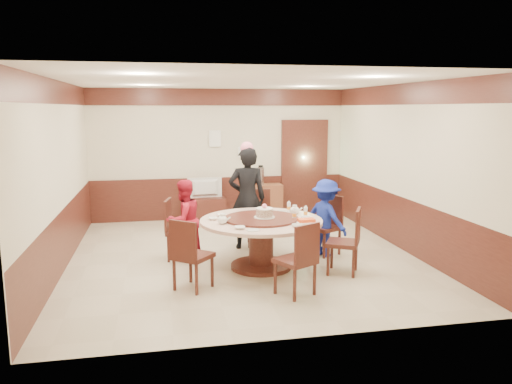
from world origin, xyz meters
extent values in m
plane|color=beige|center=(0.00, 0.00, 0.00)|extent=(6.00, 6.00, 0.00)
plane|color=white|center=(0.00, 0.00, 2.80)|extent=(6.00, 6.00, 0.00)
cube|color=beige|center=(0.00, 3.00, 1.40)|extent=(5.50, 0.04, 2.80)
cube|color=beige|center=(0.00, -3.00, 1.40)|extent=(5.50, 0.04, 2.80)
cube|color=beige|center=(-2.75, 0.00, 1.40)|extent=(0.04, 6.00, 2.80)
cube|color=beige|center=(2.75, 0.00, 1.40)|extent=(0.04, 6.00, 2.80)
cube|color=#441C15|center=(0.00, 0.00, 0.45)|extent=(5.50, 6.00, 0.90)
cube|color=#441C15|center=(0.00, 0.00, 2.62)|extent=(5.50, 6.00, 0.35)
cube|color=#441C15|center=(1.90, 2.95, 1.05)|extent=(1.05, 0.08, 2.18)
cube|color=#91E197|center=(1.90, 2.97, 1.05)|extent=(0.88, 0.02, 2.05)
cylinder|color=#441C15|center=(0.17, -0.62, 0.03)|extent=(0.92, 0.92, 0.06)
cylinder|color=#441C15|center=(0.17, -0.62, 0.35)|extent=(0.37, 0.37, 0.65)
cylinder|color=beige|center=(0.17, -0.62, 0.72)|extent=(1.83, 1.83, 0.05)
cylinder|color=#441C15|center=(0.17, -0.62, 0.77)|extent=(1.12, 1.12, 0.03)
cube|color=#441C15|center=(1.33, -0.12, 0.45)|extent=(0.59, 0.59, 0.06)
cube|color=#441C15|center=(1.52, -0.02, 0.72)|extent=(0.23, 0.39, 0.50)
cube|color=#441C15|center=(1.33, -0.12, 0.21)|extent=(0.36, 0.36, 0.42)
cube|color=#441C15|center=(0.40, 0.65, 0.45)|extent=(0.50, 0.50, 0.06)
cube|color=#441C15|center=(0.43, 0.86, 0.72)|extent=(0.42, 0.10, 0.50)
cube|color=#441C15|center=(0.40, 0.65, 0.21)|extent=(0.36, 0.36, 0.42)
cube|color=#441C15|center=(-0.99, 0.07, 0.45)|extent=(0.53, 0.53, 0.06)
cube|color=#441C15|center=(-1.19, 0.12, 0.72)|extent=(0.13, 0.42, 0.50)
cube|color=#441C15|center=(-0.99, 0.07, 0.21)|extent=(0.36, 0.36, 0.42)
cube|color=#441C15|center=(-0.90, -1.31, 0.45)|extent=(0.62, 0.62, 0.06)
cube|color=#441C15|center=(-1.04, -1.47, 0.72)|extent=(0.35, 0.30, 0.50)
cube|color=#441C15|center=(-0.90, -1.31, 0.21)|extent=(0.36, 0.36, 0.42)
cube|color=#441C15|center=(0.37, -1.77, 0.45)|extent=(0.60, 0.60, 0.06)
cube|color=#441C15|center=(0.48, -1.96, 0.72)|extent=(0.39, 0.24, 0.50)
cube|color=#441C15|center=(0.37, -1.77, 0.21)|extent=(0.36, 0.36, 0.42)
cube|color=#441C15|center=(1.28, -1.09, 0.45)|extent=(0.59, 0.59, 0.06)
cube|color=#441C15|center=(1.47, -1.19, 0.72)|extent=(0.23, 0.39, 0.50)
cube|color=#441C15|center=(1.28, -1.09, 0.21)|extent=(0.36, 0.36, 0.42)
imported|color=black|center=(0.16, 0.51, 0.87)|extent=(0.68, 0.48, 1.75)
imported|color=#B8182E|center=(-0.95, 0.03, 0.64)|extent=(0.79, 0.76, 1.29)
imported|color=navy|center=(1.34, -0.18, 0.63)|extent=(0.79, 0.94, 1.26)
cylinder|color=white|center=(0.22, -0.62, 0.79)|extent=(0.32, 0.32, 0.01)
cylinder|color=tan|center=(0.22, -0.62, 0.85)|extent=(0.25, 0.25, 0.12)
cylinder|color=white|center=(0.22, -0.62, 0.92)|extent=(0.26, 0.26, 0.01)
sphere|color=pink|center=(0.22, -0.62, 0.95)|extent=(0.07, 0.07, 0.07)
ellipsoid|color=white|center=(-0.44, -0.79, 0.81)|extent=(0.17, 0.15, 0.13)
ellipsoid|color=white|center=(0.76, -0.34, 0.81)|extent=(0.17, 0.15, 0.13)
imported|color=white|center=(-0.39, -0.27, 0.77)|extent=(0.14, 0.14, 0.03)
imported|color=white|center=(0.55, -1.20, 0.77)|extent=(0.15, 0.15, 0.05)
imported|color=white|center=(-0.24, -1.14, 0.77)|extent=(0.15, 0.15, 0.04)
imported|color=white|center=(0.81, -0.78, 0.77)|extent=(0.15, 0.15, 0.05)
imported|color=white|center=(-0.54, -0.50, 0.77)|extent=(0.14, 0.14, 0.03)
imported|color=white|center=(0.35, 0.01, 0.77)|extent=(0.13, 0.13, 0.04)
cylinder|color=white|center=(-0.08, -1.27, 0.76)|extent=(0.18, 0.18, 0.01)
cylinder|color=white|center=(0.62, -0.12, 0.76)|extent=(0.18, 0.18, 0.01)
cube|color=white|center=(0.76, -0.97, 0.76)|extent=(0.30, 0.20, 0.02)
cube|color=#E14A19|center=(0.76, -0.97, 0.79)|extent=(0.24, 0.15, 0.04)
cylinder|color=white|center=(0.65, -0.72, 0.83)|extent=(0.06, 0.06, 0.16)
cylinder|color=white|center=(0.86, -0.61, 0.83)|extent=(0.06, 0.06, 0.16)
cylinder|color=white|center=(0.71, -0.19, 0.83)|extent=(0.06, 0.06, 0.16)
cube|color=#441C15|center=(-0.35, 2.75, 0.25)|extent=(0.85, 0.45, 0.50)
imported|color=gray|center=(-0.35, 2.75, 0.71)|extent=(0.74, 0.14, 0.42)
cube|color=brown|center=(0.93, 2.78, 0.38)|extent=(0.80, 0.40, 0.75)
cylinder|color=silver|center=(0.87, 2.78, 0.94)|extent=(0.15, 0.15, 0.38)
cube|color=white|center=(-0.10, 2.96, 1.75)|extent=(0.25, 0.00, 0.35)
cube|color=white|center=(0.55, 2.96, 1.45)|extent=(0.30, 0.00, 0.22)
camera|label=1|loc=(-1.32, -7.74, 2.39)|focal=35.00mm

